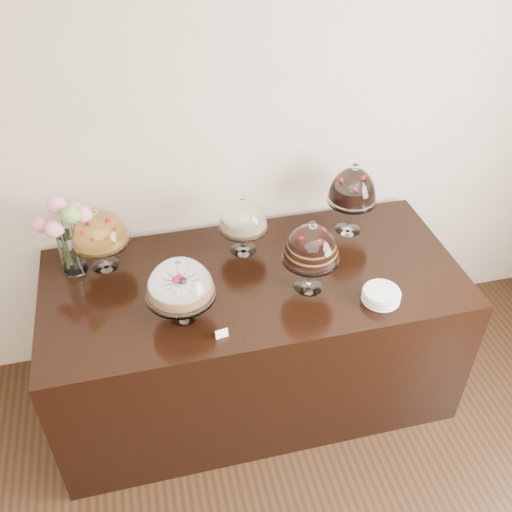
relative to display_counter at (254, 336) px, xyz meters
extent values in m
cube|color=#BFAE9A|center=(-0.25, 0.55, 1.05)|extent=(5.00, 0.04, 3.00)
cube|color=black|center=(0.00, 0.00, 0.00)|extent=(2.20, 1.00, 0.90)
cone|color=white|center=(-0.40, -0.20, 0.46)|extent=(0.15, 0.15, 0.02)
cylinder|color=white|center=(-0.40, -0.20, 0.53)|extent=(0.03, 0.03, 0.11)
cylinder|color=white|center=(-0.40, -0.20, 0.59)|extent=(0.33, 0.33, 0.01)
cylinder|color=tan|center=(-0.40, -0.20, 0.62)|extent=(0.26, 0.26, 0.05)
sphere|color=red|center=(-0.33, -0.18, 0.66)|extent=(0.02, 0.02, 0.02)
sphere|color=red|center=(-0.45, -0.15, 0.66)|extent=(0.02, 0.02, 0.02)
sphere|color=red|center=(-0.41, -0.27, 0.66)|extent=(0.02, 0.02, 0.02)
sphere|color=white|center=(-0.40, -0.20, 0.79)|extent=(0.04, 0.04, 0.04)
cone|color=white|center=(0.25, -0.14, 0.46)|extent=(0.15, 0.15, 0.02)
cylinder|color=white|center=(0.25, -0.14, 0.56)|extent=(0.03, 0.03, 0.16)
cylinder|color=white|center=(0.25, -0.14, 0.64)|extent=(0.28, 0.28, 0.01)
cylinder|color=black|center=(0.25, -0.14, 0.70)|extent=(0.22, 0.22, 0.11)
sphere|color=red|center=(0.31, -0.12, 0.77)|extent=(0.02, 0.02, 0.02)
sphere|color=red|center=(0.24, -0.08, 0.77)|extent=(0.02, 0.02, 0.02)
sphere|color=red|center=(0.20, -0.16, 0.77)|extent=(0.02, 0.02, 0.02)
sphere|color=red|center=(0.27, -0.20, 0.77)|extent=(0.02, 0.02, 0.02)
sphere|color=white|center=(0.25, -0.14, 0.84)|extent=(0.04, 0.04, 0.04)
cone|color=white|center=(0.00, 0.24, 0.46)|extent=(0.15, 0.15, 0.02)
cylinder|color=white|center=(0.00, 0.24, 0.54)|extent=(0.03, 0.03, 0.12)
cylinder|color=white|center=(0.00, 0.24, 0.60)|extent=(0.27, 0.27, 0.01)
cylinder|color=beige|center=(0.00, 0.24, 0.64)|extent=(0.22, 0.22, 0.06)
sphere|color=white|center=(0.00, 0.24, 0.79)|extent=(0.04, 0.04, 0.04)
cone|color=white|center=(0.63, 0.29, 0.46)|extent=(0.15, 0.15, 0.02)
cylinder|color=white|center=(0.63, 0.29, 0.56)|extent=(0.03, 0.03, 0.17)
cylinder|color=white|center=(0.63, 0.29, 0.65)|extent=(0.28, 0.28, 0.01)
cylinder|color=black|center=(0.63, 0.29, 0.70)|extent=(0.22, 0.22, 0.09)
sphere|color=red|center=(0.69, 0.30, 0.76)|extent=(0.02, 0.02, 0.02)
sphere|color=red|center=(0.59, 0.33, 0.76)|extent=(0.02, 0.02, 0.02)
sphere|color=red|center=(0.62, 0.23, 0.76)|extent=(0.02, 0.02, 0.02)
sphere|color=white|center=(0.63, 0.29, 0.86)|extent=(0.04, 0.04, 0.04)
cone|color=white|center=(-0.75, 0.28, 0.46)|extent=(0.15, 0.15, 0.02)
cylinder|color=white|center=(-0.75, 0.28, 0.54)|extent=(0.03, 0.03, 0.14)
cylinder|color=white|center=(-0.75, 0.28, 0.62)|extent=(0.31, 0.31, 0.01)
cylinder|color=#C48D39|center=(-0.75, 0.28, 0.64)|extent=(0.27, 0.27, 0.04)
sphere|color=red|center=(-0.68, 0.30, 0.67)|extent=(0.02, 0.02, 0.02)
sphere|color=red|center=(-0.74, 0.35, 0.67)|extent=(0.02, 0.02, 0.02)
sphere|color=red|center=(-0.80, 0.33, 0.67)|extent=(0.02, 0.02, 0.02)
sphere|color=red|center=(-0.82, 0.26, 0.67)|extent=(0.02, 0.02, 0.02)
sphere|color=red|center=(-0.77, 0.21, 0.67)|extent=(0.02, 0.02, 0.02)
sphere|color=red|center=(-0.70, 0.23, 0.67)|extent=(0.02, 0.02, 0.02)
sphere|color=white|center=(-0.75, 0.28, 0.80)|extent=(0.04, 0.04, 0.04)
cylinder|color=white|center=(-0.91, 0.28, 0.57)|extent=(0.11, 0.11, 0.23)
cylinder|color=#476B2D|center=(-0.86, 0.27, 0.65)|extent=(0.01, 0.01, 0.31)
sphere|color=pink|center=(-0.81, 0.26, 0.80)|extent=(0.08, 0.08, 0.08)
cylinder|color=#476B2D|center=(-0.88, 0.32, 0.63)|extent=(0.01, 0.01, 0.27)
sphere|color=pink|center=(-0.86, 0.35, 0.76)|extent=(0.11, 0.11, 0.11)
cylinder|color=#476B2D|center=(-0.92, 0.30, 0.66)|extent=(0.01, 0.01, 0.34)
sphere|color=pink|center=(-0.93, 0.33, 0.83)|extent=(0.10, 0.10, 0.10)
cylinder|color=#476B2D|center=(-0.96, 0.29, 0.62)|extent=(0.01, 0.01, 0.26)
sphere|color=pink|center=(-1.02, 0.30, 0.75)|extent=(0.08, 0.08, 0.08)
cylinder|color=#476B2D|center=(-0.93, 0.25, 0.63)|extent=(0.01, 0.01, 0.27)
sphere|color=pink|center=(-0.95, 0.23, 0.76)|extent=(0.09, 0.09, 0.09)
cylinder|color=#476B2D|center=(-0.88, 0.25, 0.66)|extent=(0.01, 0.01, 0.34)
sphere|color=#699347|center=(-0.86, 0.23, 0.83)|extent=(0.09, 0.09, 0.09)
cylinder|color=silver|center=(0.57, -0.32, 0.45)|extent=(0.19, 0.19, 0.01)
cylinder|color=silver|center=(0.57, -0.32, 0.47)|extent=(0.18, 0.18, 0.01)
cylinder|color=silver|center=(0.57, -0.32, 0.48)|extent=(0.19, 0.19, 0.01)
cylinder|color=silver|center=(0.57, -0.32, 0.49)|extent=(0.18, 0.18, 0.01)
cylinder|color=silver|center=(0.57, -0.32, 0.50)|extent=(0.19, 0.19, 0.01)
cylinder|color=silver|center=(0.57, -0.32, 0.51)|extent=(0.18, 0.18, 0.01)
cube|color=white|center=(-0.24, -0.38, 0.47)|extent=(0.06, 0.02, 0.04)
camera|label=1|loc=(-0.52, -2.21, 2.40)|focal=40.00mm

